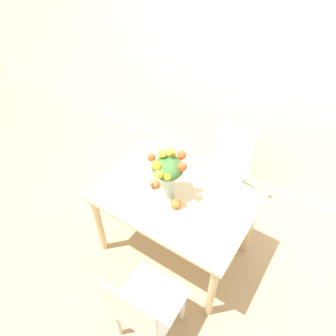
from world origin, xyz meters
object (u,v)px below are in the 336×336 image
dining_chair_far_side (143,308)px  turkey_figurine (155,182)px  dining_chair_near_window (224,169)px  pumpkin (176,204)px  flower_vase (168,172)px

dining_chair_far_side → turkey_figurine: bearing=-62.4°
dining_chair_near_window → dining_chair_far_side: bearing=-78.5°
pumpkin → dining_chair_near_window: size_ratio=0.09×
flower_vase → turkey_figurine: size_ratio=3.70×
flower_vase → dining_chair_far_side: (0.28, -0.71, -0.52)m
pumpkin → turkey_figurine: bearing=160.7°
turkey_figurine → dining_chair_far_side: (0.41, -0.74, -0.31)m
pumpkin → dining_chair_near_window: (0.03, 0.82, -0.30)m
pumpkin → dining_chair_far_side: bearing=-75.9°
dining_chair_near_window → turkey_figurine: bearing=-104.7°
flower_vase → turkey_figurine: flower_vase is taller
turkey_figurine → dining_chair_far_side: size_ratio=0.13×
dining_chair_far_side → pumpkin: bearing=-77.5°
flower_vase → dining_chair_near_window: 0.93m
pumpkin → turkey_figurine: (-0.25, 0.09, 0.00)m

